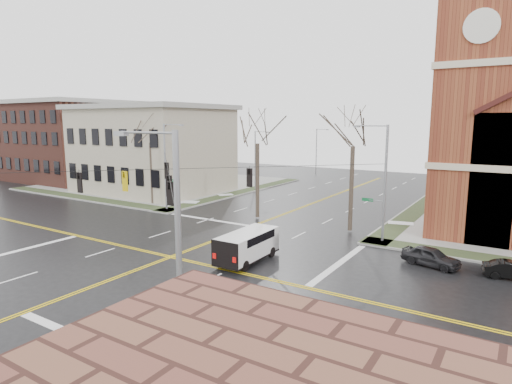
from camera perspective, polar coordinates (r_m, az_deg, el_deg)
The scene contains 18 objects.
ground at distance 30.88m, azimuth -11.30°, elevation -8.49°, with size 120.00×120.00×0.00m, color black.
sidewalks at distance 30.86m, azimuth -11.30°, elevation -8.35°, with size 80.00×80.00×0.17m.
road_markings at distance 30.88m, azimuth -11.30°, elevation -8.48°, with size 100.00×100.00×0.01m.
civic_building_a at distance 59.25m, azimuth -13.59°, elevation 5.39°, with size 18.00×14.00×11.00m, color tan.
civic_building_b at distance 75.99m, azimuth -23.13°, elevation 6.12°, with size 18.00×16.00×12.00m, color brown.
signal_pole_ne at distance 34.17m, azimuth 16.56°, elevation 1.55°, with size 2.75×0.22×9.00m.
signal_pole_nw at distance 45.77m, azimuth -11.86°, elevation 3.65°, with size 2.75×0.22×9.00m.
signal_pole_se at distance 14.01m, azimuth -10.75°, elevation -9.30°, with size 2.75×0.22×9.00m.
span_wires at distance 29.59m, azimuth -11.68°, elevation 3.02°, with size 23.02×23.02×0.03m.
traffic_signals at distance 29.21m, azimuth -12.54°, elevation 1.42°, with size 8.21×8.26×1.30m.
streetlight_north_a at distance 58.36m, azimuth 0.01°, elevation 4.58°, with size 2.30×0.20×8.00m.
streetlight_north_b at distance 75.97m, azimuth 8.15°, elevation 5.61°, with size 2.30×0.20×8.00m.
cargo_van at distance 29.24m, azimuth -0.94°, elevation -6.89°, with size 2.13×5.34×2.01m.
parked_car_a at distance 30.60m, azimuth 22.29°, elevation -7.96°, with size 1.49×3.71×1.26m, color black.
parked_car_b at distance 30.36m, azimuth 31.00°, elevation -8.95°, with size 1.13×3.23×1.07m, color black.
tree_nw_far at distance 49.44m, azimuth -13.90°, elevation 6.93°, with size 4.00×4.00×10.32m.
tree_nw_near at distance 40.85m, azimuth 0.20°, elevation 7.15°, with size 4.00×4.00×10.73m.
tree_ne at distance 36.59m, azimuth 12.82°, elevation 6.71°, with size 4.00×4.00×10.78m.
Camera 1 is at (20.47, -21.12, 9.41)m, focal length 30.00 mm.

